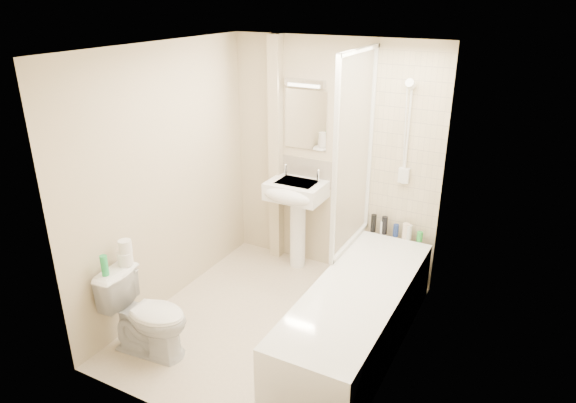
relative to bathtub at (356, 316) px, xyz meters
The scene contains 26 objects.
floor 0.81m from the bathtub, behind, with size 2.50×2.50×0.00m, color beige.
wall_back 1.66m from the bathtub, 122.71° to the left, with size 2.20×0.02×2.40m, color beige.
wall_left 2.06m from the bathtub, behind, with size 0.02×2.50×2.40m, color beige.
wall_right 0.98m from the bathtub, 13.24° to the right, with size 0.02×2.50×2.40m, color beige.
ceiling 2.24m from the bathtub, behind, with size 2.20×2.50×0.02m, color white.
tile_back 1.62m from the bathtub, 90.00° to the left, with size 0.70×0.01×1.75m, color beige.
tile_right 1.19m from the bathtub, ahead, with size 0.01×2.10×1.75m, color beige.
pipe_boxing 1.98m from the bathtub, 141.04° to the left, with size 0.12×0.12×2.40m, color beige.
splashback 1.73m from the bathtub, 132.23° to the left, with size 0.60×0.01×0.30m, color beige.
mirror 2.03m from the bathtub, 132.28° to the left, with size 0.46×0.01×0.60m, color white.
strip_light 2.27m from the bathtub, 132.86° to the left, with size 0.42×0.07×0.07m, color silver.
bathtub is the anchor object (origin of this frame).
shower_screen 1.41m from the bathtub, 116.05° to the left, with size 0.04×0.92×1.80m.
shower_fixture 1.68m from the bathtub, 90.09° to the left, with size 0.10×0.16×0.99m.
pedestal_sink 1.49m from the bathtub, 138.47° to the left, with size 0.58×0.51×1.11m.
bottle_black_a 1.16m from the bathtub, 102.97° to the left, with size 0.05×0.05×0.18m, color black.
bottle_white_a 1.14m from the bathtub, 98.07° to the left, with size 0.05×0.05×0.13m, color silver.
bottle_black_b 1.14m from the bathtub, 97.16° to the left, with size 0.06×0.06×0.18m, color black.
bottle_blue 1.13m from the bathtub, 90.92° to the left, with size 0.05×0.05×0.12m, color navy.
bottle_cream 1.13m from the bathtub, 85.69° to the left, with size 0.07×0.07×0.15m, color beige.
bottle_white_b 1.13m from the bathtub, 84.24° to the left, with size 0.06×0.06×0.15m, color silver.
bottle_green 1.14m from the bathtub, 78.52° to the left, with size 0.06×0.06×0.10m, color green.
toilet 1.71m from the bathtub, 149.48° to the right, with size 0.73×0.46×0.71m, color white.
toilet_roll_lower 1.95m from the bathtub, 155.50° to the right, with size 0.12×0.12×0.11m, color white.
toilet_roll_upper 1.97m from the bathtub, 155.76° to the right, with size 0.11×0.11×0.10m, color white.
green_bottle 2.06m from the bathtub, 150.29° to the right, with size 0.06×0.06×0.17m, color green.
Camera 1 is at (1.92, -3.33, 2.78)m, focal length 32.00 mm.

